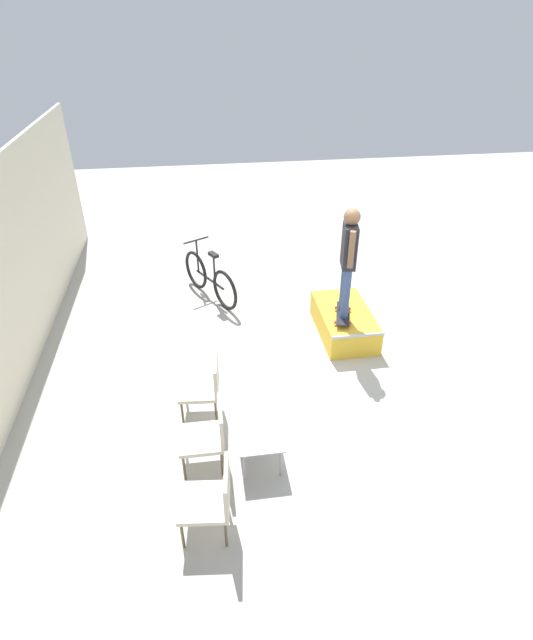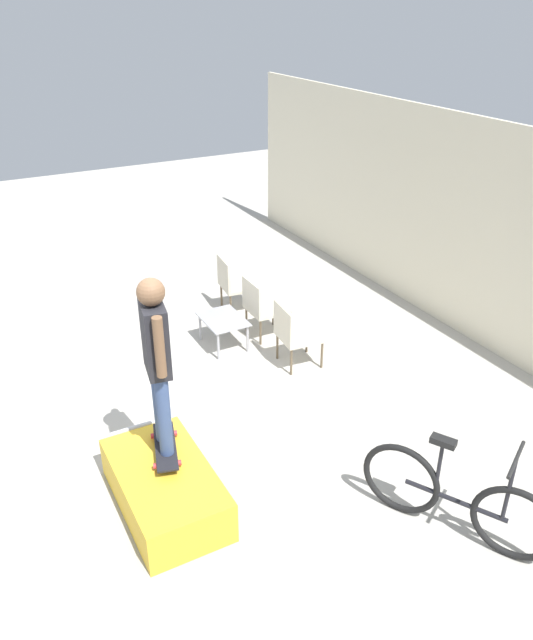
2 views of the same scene
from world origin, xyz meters
TOP-DOWN VIEW (x-y plane):
  - ground_plane at (0.00, 0.00)m, footprint 24.00×24.00m
  - house_wall_back at (0.00, 4.49)m, footprint 12.00×0.06m
  - skate_ramp_box at (1.12, -0.49)m, footprint 1.51×0.83m
  - skateboard_on_ramp at (0.91, -0.39)m, footprint 0.76×0.39m
  - person_skater at (0.91, -0.39)m, footprint 0.56×0.26m
  - coffee_table at (-1.41, 1.28)m, footprint 0.72×0.54m
  - patio_chair_left at (-2.32, 1.88)m, footprint 0.57×0.57m
  - patio_chair_center at (-1.41, 1.88)m, footprint 0.52×0.52m
  - patio_chair_right at (-0.52, 1.88)m, footprint 0.56×0.56m
  - bicycle at (2.67, 1.68)m, footprint 1.58×0.91m

SIDE VIEW (x-z plane):
  - ground_plane at x=0.00m, z-range 0.00..0.00m
  - skate_ramp_box at x=1.12m, z-range -0.01..0.45m
  - coffee_table at x=-1.41m, z-range 0.15..0.58m
  - bicycle at x=2.67m, z-range -0.13..0.92m
  - patio_chair_left at x=-2.32m, z-range 0.05..0.92m
  - patio_chair_center at x=-1.41m, z-range 0.05..0.92m
  - patio_chair_right at x=-0.52m, z-range 0.05..0.92m
  - skateboard_on_ramp at x=0.91m, z-range 0.48..0.55m
  - house_wall_back at x=0.00m, z-range 0.00..3.00m
  - person_skater at x=0.91m, z-range 0.69..2.43m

